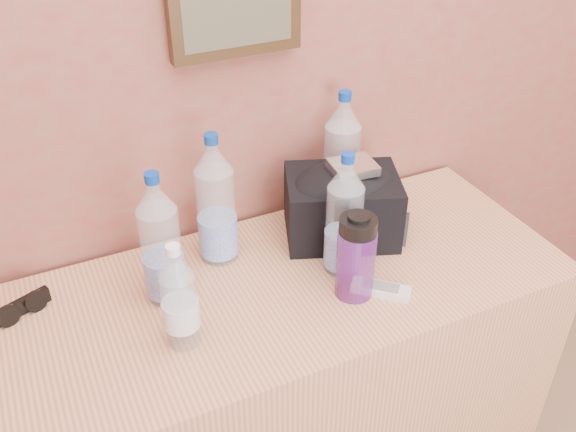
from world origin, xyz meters
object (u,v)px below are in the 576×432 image
Objects in this scene: dresser at (289,398)px; pet_large_b at (216,206)px; pet_large_c at (342,160)px; pet_small at (179,301)px; toiletry_bag at (342,203)px; nalgene_bottle at (356,256)px; sunglasses at (20,307)px; pet_large_a at (161,245)px; foil_packet at (353,167)px; ac_remote at (381,289)px; pet_large_d at (344,221)px.

pet_large_b reaches higher than dresser.
dresser is 0.59m from pet_large_b.
pet_small is (-0.53, -0.30, -0.04)m from pet_large_c.
toiletry_bag is at bearing 21.91° from pet_small.
toiletry_bag is at bearing 68.38° from nalgene_bottle.
pet_large_c is 0.84m from sunglasses.
sunglasses is at bearing 165.81° from pet_large_a.
pet_large_b is 0.35m from nalgene_bottle.
dresser is at bearing 15.91° from pet_small.
dresser is 0.62m from pet_large_a.
dresser is 12.45× the size of foil_packet.
ac_remote is 0.25m from toiletry_bag.
nalgene_bottle is at bearing -90.71° from toiletry_bag.
pet_large_c is 1.24× the size of toiletry_bag.
pet_large_a is at bearing 168.66° from pet_large_d.
pet_large_a reaches higher than nalgene_bottle.
toiletry_bag reaches higher than ac_remote.
pet_large_b is at bearing 55.08° from pet_small.
toiletry_bag is 0.11m from foil_packet.
pet_large_d is at bearing -34.25° from pet_large_b.
nalgene_bottle reaches higher than sunglasses.
dresser is 4.27× the size of pet_large_d.
dresser is 6.24× the size of nalgene_bottle.
ac_remote is (-0.08, -0.34, -0.14)m from pet_large_c.
pet_large_d reaches higher than ac_remote.
pet_small is at bearing -170.32° from pet_large_d.
dresser is 3.87× the size of pet_large_c.
pet_large_b is at bearing 170.25° from foil_packet.
nalgene_bottle is (0.23, -0.26, -0.04)m from pet_large_b.
pet_large_d is 0.74m from sunglasses.
ac_remote is at bearing -45.25° from pet_large_b.
ac_remote is (0.06, -0.03, -0.09)m from nalgene_bottle.
foil_packet is (0.49, 0.03, 0.06)m from pet_large_a.
sunglasses is 0.50× the size of toiletry_bag.
pet_large_a is 0.18m from pet_large_b.
nalgene_bottle is 0.77× the size of toiletry_bag.
foil_packet reaches higher than sunglasses.
foil_packet is (0.10, 0.20, 0.09)m from nalgene_bottle.
nalgene_bottle reaches higher than toiletry_bag.
ac_remote is at bearing -24.28° from pet_large_a.
sunglasses is (-0.57, 0.15, 0.43)m from dresser.
pet_small is at bearing -164.09° from dresser.
pet_large_b is 1.57× the size of nalgene_bottle.
foil_packet is at bearing 120.79° from ac_remote.
pet_large_d is 0.10m from nalgene_bottle.
dresser is at bearing 176.30° from pet_large_d.
pet_small is at bearing -93.67° from pet_large_a.
pet_large_c reaches higher than toiletry_bag.
toiletry_bag is (0.48, 0.19, -0.01)m from pet_small.
pet_small is (-0.17, -0.24, -0.04)m from pet_large_b.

